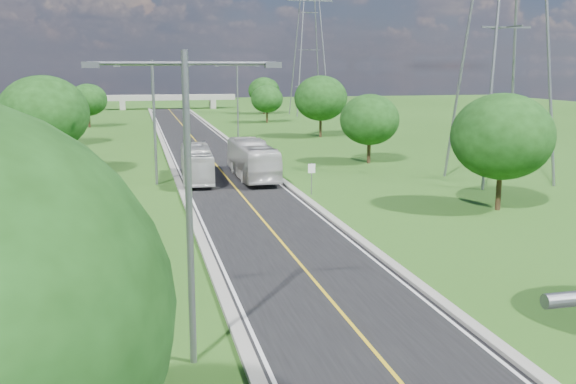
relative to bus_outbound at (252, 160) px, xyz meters
name	(u,v)px	position (x,y,z in m)	size (l,w,h in m)	color
ground	(209,157)	(-2.12, 14.20, -1.65)	(260.00, 260.00, 0.00)	#285016
road	(203,150)	(-2.12, 20.20, -1.62)	(8.00, 150.00, 0.06)	black
curb_left	(166,150)	(-6.37, 20.20, -1.54)	(0.50, 150.00, 0.22)	gray
curb_right	(240,148)	(2.13, 20.20, -1.54)	(0.50, 150.00, 0.22)	gray
speed_limit_sign	(312,174)	(3.08, -7.81, -0.05)	(0.55, 0.09, 2.40)	slate
overpass	(168,98)	(-2.12, 94.20, 0.76)	(30.00, 3.00, 3.20)	gray
streetlight_near_left	(188,184)	(-8.12, -33.80, 4.29)	(5.90, 0.25, 10.00)	slate
streetlight_mid_left	(154,112)	(-8.12, -0.80, 4.29)	(5.90, 0.25, 10.00)	slate
streetlight_far_right	(238,93)	(3.88, 32.20, 4.29)	(5.90, 0.25, 10.00)	slate
power_tower_near	(508,9)	(19.88, -5.80, 12.36)	(9.00, 6.40, 28.00)	slate
power_tower_far	(309,42)	(23.88, 69.20, 12.36)	(9.00, 6.40, 28.00)	slate
tree_lc	(44,114)	(-17.12, 4.20, 3.92)	(7.56, 7.56, 8.79)	black
tree_ld	(53,105)	(-19.12, 28.20, 3.30)	(6.72, 6.72, 7.82)	black
tree_le	(88,100)	(-16.62, 52.20, 2.68)	(5.88, 5.88, 6.84)	black
tree_rb	(502,137)	(13.88, -15.80, 3.30)	(6.72, 6.72, 7.82)	black
tree_rc	(370,120)	(12.88, 6.20, 2.68)	(5.88, 5.88, 6.84)	black
tree_rd	(321,98)	(14.88, 30.20, 3.61)	(7.14, 7.14, 8.30)	black
tree_re	(267,99)	(12.38, 54.20, 2.37)	(5.46, 5.46, 6.35)	black
tree_rf	(264,91)	(15.88, 74.20, 2.99)	(6.30, 6.30, 7.33)	black
bus_outbound	(252,160)	(0.00, 0.00, 0.00)	(2.68, 11.44, 3.19)	silver
bus_inbound	(197,163)	(-4.74, 0.13, -0.16)	(2.40, 10.27, 2.86)	beige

